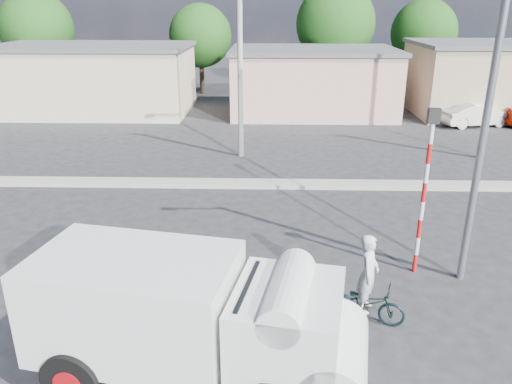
{
  "coord_description": "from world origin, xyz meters",
  "views": [
    {
      "loc": [
        -0.66,
        -10.24,
        6.68
      ],
      "look_at": [
        -1.07,
        3.89,
        1.3
      ],
      "focal_mm": 35.0,
      "sensor_mm": 36.0,
      "label": 1
    }
  ],
  "objects_px": {
    "cyclist": "(367,285)",
    "streetlight": "(485,84)",
    "truck": "(197,318)",
    "car_cream": "(476,115)",
    "traffic_pole": "(426,179)",
    "bicycle": "(366,303)"
  },
  "relations": [
    {
      "from": "truck",
      "to": "car_cream",
      "type": "bearing_deg",
      "value": 69.03
    },
    {
      "from": "car_cream",
      "to": "traffic_pole",
      "type": "relative_size",
      "value": 0.93
    },
    {
      "from": "cyclist",
      "to": "car_cream",
      "type": "distance_m",
      "value": 21.44
    },
    {
      "from": "streetlight",
      "to": "cyclist",
      "type": "bearing_deg",
      "value": -143.93
    },
    {
      "from": "cyclist",
      "to": "traffic_pole",
      "type": "xyz_separation_m",
      "value": [
        1.7,
        2.22,
        1.69
      ]
    },
    {
      "from": "truck",
      "to": "streetlight",
      "type": "bearing_deg",
      "value": 43.62
    },
    {
      "from": "bicycle",
      "to": "car_cream",
      "type": "bearing_deg",
      "value": -7.05
    },
    {
      "from": "bicycle",
      "to": "car_cream",
      "type": "height_order",
      "value": "car_cream"
    },
    {
      "from": "cyclist",
      "to": "car_cream",
      "type": "bearing_deg",
      "value": -7.05
    },
    {
      "from": "cyclist",
      "to": "streetlight",
      "type": "bearing_deg",
      "value": -34.21
    },
    {
      "from": "bicycle",
      "to": "streetlight",
      "type": "relative_size",
      "value": 0.19
    },
    {
      "from": "truck",
      "to": "traffic_pole",
      "type": "xyz_separation_m",
      "value": [
        5.15,
        4.22,
        1.22
      ]
    },
    {
      "from": "truck",
      "to": "cyclist",
      "type": "xyz_separation_m",
      "value": [
        3.44,
        2.0,
        -0.47
      ]
    },
    {
      "from": "car_cream",
      "to": "traffic_pole",
      "type": "height_order",
      "value": "traffic_pole"
    },
    {
      "from": "bicycle",
      "to": "car_cream",
      "type": "relative_size",
      "value": 0.43
    },
    {
      "from": "streetlight",
      "to": "truck",
      "type": "bearing_deg",
      "value": -147.19
    },
    {
      "from": "car_cream",
      "to": "traffic_pole",
      "type": "bearing_deg",
      "value": 141.48
    },
    {
      "from": "cyclist",
      "to": "car_cream",
      "type": "relative_size",
      "value": 0.45
    },
    {
      "from": "truck",
      "to": "cyclist",
      "type": "relative_size",
      "value": 3.5
    },
    {
      "from": "cyclist",
      "to": "streetlight",
      "type": "distance_m",
      "value": 5.21
    },
    {
      "from": "bicycle",
      "to": "car_cream",
      "type": "xyz_separation_m",
      "value": [
        9.66,
        19.14,
        0.21
      ]
    },
    {
      "from": "bicycle",
      "to": "truck",
      "type": "bearing_deg",
      "value": 139.85
    }
  ]
}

